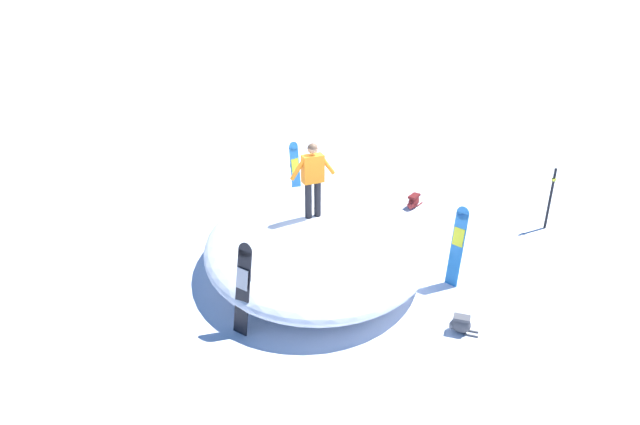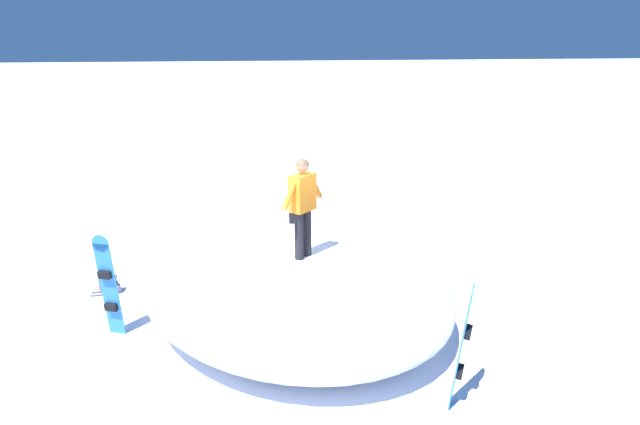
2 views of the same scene
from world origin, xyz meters
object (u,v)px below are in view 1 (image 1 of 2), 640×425
Objects in this scene: snowboarder_standing at (313,176)px; snowboard_primary_upright at (243,287)px; backpack_near at (414,201)px; snowboard_secondary_upright at (458,245)px; trail_marker_pole at (550,197)px; snowboard_tertiary_upright at (295,172)px; backpack_far at (461,324)px.

snowboarder_standing is 0.95× the size of snowboard_primary_upright.
backpack_near is (1.79, 5.98, -0.67)m from snowboard_primary_upright.
snowboard_secondary_upright is 1.09× the size of trail_marker_pole.
snowboard_primary_upright is 7.68m from trail_marker_pole.
snowboard_secondary_upright is at bearing 1.49° from snowboarder_standing.
snowboarder_standing is 3.20m from snowboard_tertiary_upright.
backpack_near is (2.96, 0.71, -0.67)m from snowboard_tertiary_upright.
snowboard_tertiary_upright is 3.11m from backpack_near.
snowboard_primary_upright is 3.77m from backpack_far.
snowboard_tertiary_upright is 1.09× the size of trail_marker_pole.
snowboard_secondary_upright reaches higher than snowboard_primary_upright.
trail_marker_pole is (4.67, 3.25, -1.12)m from snowboarder_standing.
backpack_far is at bearing -41.32° from snowboard_tertiary_upright.
backpack_far is 4.97m from trail_marker_pole.
snowboarder_standing is 0.95× the size of snowboard_tertiary_upright.
snowboard_tertiary_upright is at bearing 118.80° from snowboarder_standing.
backpack_far is at bearing -24.49° from snowboarder_standing.
snowboard_primary_upright reaches higher than backpack_near.
trail_marker_pole is at bearing 73.03° from backpack_far.
backpack_near is 0.44× the size of trail_marker_pole.
trail_marker_pole is at bearing -2.06° from backpack_near.
snowboard_tertiary_upright is at bearing -166.43° from backpack_near.
snowboard_primary_upright is at bearing -140.03° from snowboard_secondary_upright.
backpack_near is at bearing 65.92° from snowboarder_standing.
snowboard_secondary_upright is 3.62m from trail_marker_pole.
snowboard_primary_upright is 6.28m from backpack_near.
snowboard_tertiary_upright is (-1.16, 5.27, -0.00)m from snowboard_primary_upright.
snowboard_tertiary_upright reaches higher than trail_marker_pole.
backpack_near is at bearing 113.41° from snowboard_secondary_upright.
snowboard_primary_upright is 1.00× the size of snowboard_tertiary_upright.
snowboard_secondary_upright reaches higher than backpack_near.
trail_marker_pole reaches higher than backpack_far.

